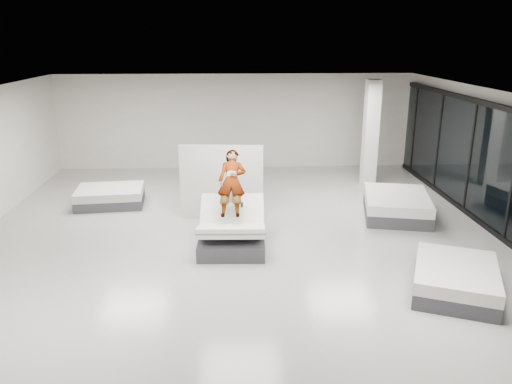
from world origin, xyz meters
TOP-DOWN VIEW (x-y plane):
  - room at (0.00, 0.00)m, footprint 14.00×14.04m
  - hero_bed at (-0.16, 0.09)m, footprint 1.46×1.90m
  - person at (-0.15, 0.40)m, footprint 0.66×1.44m
  - remote at (0.06, 0.04)m, footprint 0.06×0.14m
  - divider_panel at (-0.40, 1.89)m, footprint 2.06×0.25m
  - flat_bed_right_far at (4.02, 1.80)m, footprint 1.94×2.33m
  - flat_bed_right_near at (3.80, -2.17)m, footprint 1.98×2.22m
  - flat_bed_left_far at (-3.44, 3.06)m, footprint 1.85×1.46m
  - column at (4.00, 4.50)m, footprint 0.40×0.40m

SIDE VIEW (x-z plane):
  - flat_bed_left_far at x=-3.44m, z-range 0.00..0.48m
  - flat_bed_right_near at x=3.80m, z-range 0.00..0.50m
  - flat_bed_right_far at x=4.02m, z-range 0.00..0.56m
  - hero_bed at x=-0.16m, z-range -0.20..0.91m
  - divider_panel at x=-0.40m, z-range 0.00..1.87m
  - remote at x=0.06m, z-range 0.93..1.00m
  - person at x=-0.15m, z-range 0.42..1.89m
  - room at x=0.00m, z-range 0.00..3.20m
  - column at x=4.00m, z-range 0.00..3.20m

